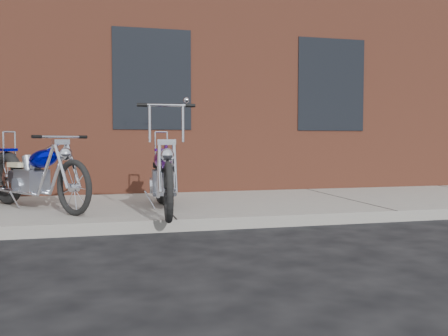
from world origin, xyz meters
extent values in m
plane|color=black|center=(0.00, 0.00, 0.00)|extent=(120.00, 120.00, 0.00)
cube|color=gray|center=(0.00, 1.50, 0.07)|extent=(22.00, 3.00, 0.15)
cube|color=brown|center=(0.00, 8.00, 4.00)|extent=(22.00, 10.00, 8.00)
torus|color=black|center=(-0.03, 1.36, 0.55)|extent=(0.20, 0.80, 0.79)
torus|color=black|center=(-0.13, -0.37, 0.51)|extent=(0.12, 0.72, 0.72)
cube|color=gray|center=(-0.07, 0.65, 0.54)|extent=(0.34, 0.46, 0.33)
ellipsoid|color=#631C8B|center=(-0.09, 0.35, 0.85)|extent=(0.32, 0.62, 0.34)
cube|color=black|center=(-0.05, 0.94, 0.76)|extent=(0.28, 0.32, 0.07)
cylinder|color=silver|center=(-0.13, -0.23, 0.80)|extent=(0.06, 0.32, 0.59)
cylinder|color=silver|center=(-0.12, -0.09, 1.53)|extent=(0.61, 0.07, 0.03)
cylinder|color=silver|center=(-0.03, 1.27, 0.96)|extent=(0.03, 0.03, 0.53)
cylinder|color=silver|center=(0.08, 0.89, 0.39)|extent=(0.12, 0.99, 0.05)
torus|color=black|center=(-2.16, 1.87, 0.55)|extent=(0.60, 0.73, 0.79)
torus|color=black|center=(-1.12, 0.49, 0.51)|extent=(0.49, 0.62, 0.72)
cube|color=gray|center=(-1.73, 1.31, 0.54)|extent=(0.51, 0.54, 0.33)
ellipsoid|color=#0004B0|center=(-1.55, 1.06, 0.86)|extent=(0.59, 0.66, 0.34)
cube|color=#C7BA8F|center=(-1.91, 1.53, 0.76)|extent=(0.40, 0.41, 0.07)
cylinder|color=silver|center=(-1.20, 0.60, 0.80)|extent=(0.23, 0.28, 0.59)
cylinder|color=silver|center=(-1.28, 0.71, 1.15)|extent=(0.50, 0.39, 0.03)
cylinder|color=silver|center=(-2.10, 1.80, 0.97)|extent=(0.03, 0.03, 0.53)
cylinder|color=silver|center=(-1.77, 1.58, 0.39)|extent=(0.64, 0.82, 0.05)
camera|label=1|loc=(-0.80, -5.62, 1.10)|focal=38.00mm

